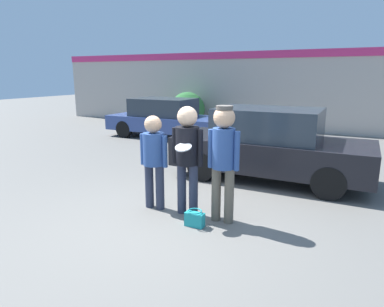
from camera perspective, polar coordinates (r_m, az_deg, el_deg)
The scene contains 9 objects.
ground_plane at distance 5.79m, azimuth -2.48°, elevation -10.48°, with size 56.00×56.00×0.00m, color #66635E.
storefront_building at distance 14.74m, azimuth 16.75°, elevation 9.99°, with size 24.00×0.22×3.27m.
person_left at distance 5.89m, azimuth -6.39°, elevation -0.13°, with size 0.53×0.36×1.64m.
person_middle_with_frisbee at distance 5.56m, azimuth -0.78°, elevation 0.59°, with size 0.55×0.59×1.82m.
person_right at distance 5.28m, azimuth 5.27°, elevation 0.19°, with size 0.52×0.35×1.85m.
parked_car_near at distance 7.79m, azimuth 12.86°, elevation 1.42°, with size 4.24×1.82×1.59m.
parked_car_far at distance 12.94m, azimuth -4.53°, elevation 5.93°, with size 4.28×1.83×1.44m.
shrub at distance 15.32m, azimuth -0.78°, elevation 7.32°, with size 1.56×1.56×1.56m.
handbag at distance 5.40m, azimuth 0.44°, elevation -10.81°, with size 0.30×0.23×0.26m.
Camera 1 is at (2.60, -4.63, 2.31)m, focal length 32.00 mm.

